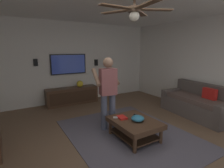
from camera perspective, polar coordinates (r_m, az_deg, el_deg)
ground_plane at (r=3.54m, az=6.42°, el=-19.60°), size 8.35×8.35×0.00m
wall_back_tv at (r=6.23m, az=-13.49°, el=6.74°), size 0.10×6.29×2.71m
area_rug at (r=3.96m, az=5.34°, el=-15.90°), size 2.97×2.34×0.01m
couch at (r=5.41m, az=25.99°, el=-5.93°), size 1.98×1.04×0.87m
coffee_table at (r=3.70m, az=7.30°, el=-13.06°), size 1.00×0.80×0.40m
media_console at (r=6.07m, az=-12.77°, el=-3.71°), size 0.45×1.70×0.55m
tv at (r=6.12m, az=-13.90°, el=6.28°), size 0.05×1.19×0.67m
person_standing at (r=3.90m, az=-1.36°, el=-1.76°), size 0.60×0.60×1.64m
bowl at (r=3.60m, az=8.33°, el=-10.99°), size 0.26×0.26×0.12m
remote_white at (r=3.73m, az=1.56°, el=-10.78°), size 0.11×0.15×0.02m
remote_black at (r=3.88m, az=7.91°, el=-10.02°), size 0.15×0.05×0.02m
book at (r=3.72m, az=3.26°, el=-10.78°), size 0.23×0.18×0.04m
vase_round at (r=6.03m, az=-10.40°, el=0.04°), size 0.22×0.22×0.22m
wall_speaker_left at (r=6.51m, az=-5.19°, el=6.96°), size 0.06×0.12×0.22m
wall_speaker_right at (r=5.91m, az=-23.58°, el=6.42°), size 0.06×0.12×0.22m
ceiling_fan at (r=2.94m, az=7.30°, el=22.41°), size 1.17×1.17×0.46m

